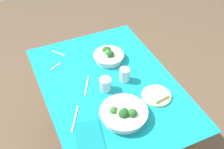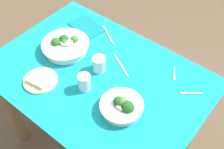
{
  "view_description": "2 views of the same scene",
  "coord_description": "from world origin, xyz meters",
  "px_view_note": "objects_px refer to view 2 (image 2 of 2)",
  "views": [
    {
      "loc": [
        1.22,
        -0.54,
        2.08
      ],
      "look_at": [
        -0.06,
        0.04,
        0.8
      ],
      "focal_mm": 46.33,
      "sensor_mm": 36.0,
      "label": 1
    },
    {
      "loc": [
        -0.72,
        0.76,
        1.96
      ],
      "look_at": [
        -0.07,
        -0.03,
        0.8
      ],
      "focal_mm": 46.54,
      "sensor_mm": 36.0,
      "label": 2
    }
  ],
  "objects_px": {
    "fork_by_far_bowl": "(174,74)",
    "table_knife_left": "(108,34)",
    "bread_side_plate": "(40,80)",
    "broccoli_bowl_far": "(122,106)",
    "fork_by_near_bowl": "(190,93)",
    "water_glass_side": "(85,82)",
    "table_knife_right": "(121,66)",
    "broccoli_bowl_near": "(65,46)",
    "water_glass_center": "(99,64)",
    "napkin_folded_upper": "(87,27)"
  },
  "relations": [
    {
      "from": "bread_side_plate",
      "to": "fork_by_far_bowl",
      "type": "distance_m",
      "value": 0.72
    },
    {
      "from": "fork_by_far_bowl",
      "to": "water_glass_side",
      "type": "bearing_deg",
      "value": -69.9
    },
    {
      "from": "water_glass_center",
      "to": "fork_by_near_bowl",
      "type": "bearing_deg",
      "value": -160.76
    },
    {
      "from": "broccoli_bowl_far",
      "to": "broccoli_bowl_near",
      "type": "distance_m",
      "value": 0.54
    },
    {
      "from": "fork_by_far_bowl",
      "to": "table_knife_right",
      "type": "xyz_separation_m",
      "value": [
        0.27,
        0.13,
        -0.0
      ]
    },
    {
      "from": "bread_side_plate",
      "to": "water_glass_center",
      "type": "height_order",
      "value": "water_glass_center"
    },
    {
      "from": "water_glass_center",
      "to": "fork_by_near_bowl",
      "type": "height_order",
      "value": "water_glass_center"
    },
    {
      "from": "water_glass_side",
      "to": "bread_side_plate",
      "type": "bearing_deg",
      "value": 28.16
    },
    {
      "from": "broccoli_bowl_far",
      "to": "fork_by_near_bowl",
      "type": "relative_size",
      "value": 2.25
    },
    {
      "from": "napkin_folded_upper",
      "to": "fork_by_near_bowl",
      "type": "bearing_deg",
      "value": 175.56
    },
    {
      "from": "broccoli_bowl_near",
      "to": "napkin_folded_upper",
      "type": "relative_size",
      "value": 1.29
    },
    {
      "from": "broccoli_bowl_far",
      "to": "table_knife_left",
      "type": "relative_size",
      "value": 1.14
    },
    {
      "from": "table_knife_right",
      "to": "water_glass_center",
      "type": "bearing_deg",
      "value": -100.48
    },
    {
      "from": "broccoli_bowl_near",
      "to": "fork_by_near_bowl",
      "type": "bearing_deg",
      "value": -166.87
    },
    {
      "from": "bread_side_plate",
      "to": "table_knife_left",
      "type": "height_order",
      "value": "bread_side_plate"
    },
    {
      "from": "water_glass_side",
      "to": "table_knife_left",
      "type": "relative_size",
      "value": 0.5
    },
    {
      "from": "fork_by_near_bowl",
      "to": "table_knife_left",
      "type": "bearing_deg",
      "value": -45.7
    },
    {
      "from": "fork_by_far_bowl",
      "to": "table_knife_left",
      "type": "bearing_deg",
      "value": -123.03
    },
    {
      "from": "bread_side_plate",
      "to": "water_glass_side",
      "type": "xyz_separation_m",
      "value": [
        -0.22,
        -0.12,
        0.03
      ]
    },
    {
      "from": "bread_side_plate",
      "to": "water_glass_side",
      "type": "distance_m",
      "value": 0.25
    },
    {
      "from": "broccoli_bowl_far",
      "to": "water_glass_side",
      "type": "height_order",
      "value": "water_glass_side"
    },
    {
      "from": "bread_side_plate",
      "to": "water_glass_center",
      "type": "xyz_separation_m",
      "value": [
        -0.19,
        -0.26,
        0.03
      ]
    },
    {
      "from": "fork_by_far_bowl",
      "to": "fork_by_near_bowl",
      "type": "xyz_separation_m",
      "value": [
        -0.13,
        0.06,
        0.0
      ]
    },
    {
      "from": "broccoli_bowl_near",
      "to": "fork_by_far_bowl",
      "type": "relative_size",
      "value": 3.16
    },
    {
      "from": "broccoli_bowl_near",
      "to": "water_glass_side",
      "type": "height_order",
      "value": "water_glass_side"
    },
    {
      "from": "water_glass_center",
      "to": "water_glass_side",
      "type": "xyz_separation_m",
      "value": [
        -0.03,
        0.15,
        0.0
      ]
    },
    {
      "from": "bread_side_plate",
      "to": "napkin_folded_upper",
      "type": "relative_size",
      "value": 0.85
    },
    {
      "from": "broccoli_bowl_far",
      "to": "table_knife_left",
      "type": "xyz_separation_m",
      "value": [
        0.41,
        -0.39,
        -0.03
      ]
    },
    {
      "from": "broccoli_bowl_far",
      "to": "broccoli_bowl_near",
      "type": "height_order",
      "value": "broccoli_bowl_near"
    },
    {
      "from": "water_glass_side",
      "to": "fork_by_near_bowl",
      "type": "height_order",
      "value": "water_glass_side"
    },
    {
      "from": "fork_by_far_bowl",
      "to": "table_knife_left",
      "type": "height_order",
      "value": "same"
    },
    {
      "from": "water_glass_side",
      "to": "fork_by_far_bowl",
      "type": "height_order",
      "value": "water_glass_side"
    },
    {
      "from": "table_knife_left",
      "to": "napkin_folded_upper",
      "type": "xyz_separation_m",
      "value": [
        0.15,
        0.03,
        0.0
      ]
    },
    {
      "from": "water_glass_center",
      "to": "napkin_folded_upper",
      "type": "distance_m",
      "value": 0.38
    },
    {
      "from": "broccoli_bowl_far",
      "to": "fork_by_near_bowl",
      "type": "xyz_separation_m",
      "value": [
        -0.21,
        -0.3,
        -0.03
      ]
    },
    {
      "from": "broccoli_bowl_near",
      "to": "table_knife_right",
      "type": "height_order",
      "value": "broccoli_bowl_near"
    },
    {
      "from": "water_glass_center",
      "to": "napkin_folded_upper",
      "type": "bearing_deg",
      "value": -36.81
    },
    {
      "from": "broccoli_bowl_far",
      "to": "water_glass_side",
      "type": "bearing_deg",
      "value": 2.24
    },
    {
      "from": "broccoli_bowl_near",
      "to": "table_knife_left",
      "type": "bearing_deg",
      "value": -112.4
    },
    {
      "from": "broccoli_bowl_near",
      "to": "water_glass_side",
      "type": "relative_size",
      "value": 2.97
    },
    {
      "from": "water_glass_center",
      "to": "fork_by_near_bowl",
      "type": "relative_size",
      "value": 0.91
    },
    {
      "from": "fork_by_near_bowl",
      "to": "napkin_folded_upper",
      "type": "bearing_deg",
      "value": -41.95
    },
    {
      "from": "water_glass_center",
      "to": "fork_by_far_bowl",
      "type": "xyz_separation_m",
      "value": [
        -0.34,
        -0.23,
        -0.04
      ]
    },
    {
      "from": "fork_by_far_bowl",
      "to": "table_knife_left",
      "type": "relative_size",
      "value": 0.47
    },
    {
      "from": "bread_side_plate",
      "to": "napkin_folded_upper",
      "type": "distance_m",
      "value": 0.5
    },
    {
      "from": "table_knife_left",
      "to": "table_knife_right",
      "type": "relative_size",
      "value": 1.03
    },
    {
      "from": "broccoli_bowl_far",
      "to": "napkin_folded_upper",
      "type": "bearing_deg",
      "value": -32.76
    },
    {
      "from": "napkin_folded_upper",
      "to": "broccoli_bowl_far",
      "type": "bearing_deg",
      "value": 147.24
    },
    {
      "from": "water_glass_side",
      "to": "table_knife_left",
      "type": "xyz_separation_m",
      "value": [
        0.18,
        -0.4,
        -0.04
      ]
    },
    {
      "from": "broccoli_bowl_far",
      "to": "table_knife_right",
      "type": "height_order",
      "value": "broccoli_bowl_far"
    }
  ]
}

